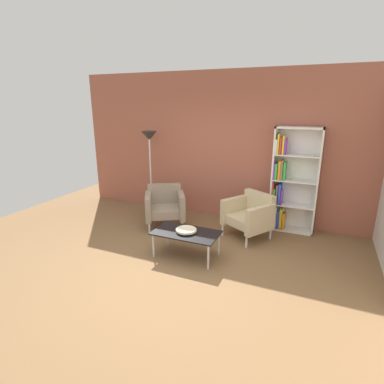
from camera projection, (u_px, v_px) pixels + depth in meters
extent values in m
plane|color=brown|center=(167.00, 271.00, 4.27)|extent=(8.32, 8.32, 0.00)
cube|color=#9E5642|center=(223.00, 147.00, 6.02)|extent=(6.40, 0.12, 2.90)
cube|color=silver|center=(273.00, 179.00, 5.56)|extent=(0.03, 0.30, 1.90)
cube|color=silver|center=(318.00, 183.00, 5.26)|extent=(0.03, 0.30, 1.90)
cube|color=silver|center=(300.00, 128.00, 5.15)|extent=(0.80, 0.30, 0.03)
cube|color=silver|center=(290.00, 229.00, 5.68)|extent=(0.80, 0.30, 0.03)
cube|color=silver|center=(295.00, 179.00, 5.54)|extent=(0.80, 0.02, 1.90)
cube|color=silver|center=(292.00, 205.00, 5.54)|extent=(0.76, 0.28, 0.02)
cube|color=silver|center=(295.00, 181.00, 5.41)|extent=(0.76, 0.28, 0.02)
cube|color=silver|center=(297.00, 155.00, 5.28)|extent=(0.76, 0.28, 0.02)
cube|color=red|center=(271.00, 215.00, 5.72)|extent=(0.03, 0.22, 0.41)
cube|color=red|center=(274.00, 217.00, 5.71)|extent=(0.03, 0.22, 0.37)
cube|color=white|center=(276.00, 216.00, 5.71)|extent=(0.04, 0.25, 0.39)
cube|color=blue|center=(278.00, 219.00, 5.66)|extent=(0.04, 0.18, 0.32)
cube|color=yellow|center=(281.00, 218.00, 5.64)|extent=(0.04, 0.18, 0.38)
cube|color=orange|center=(284.00, 220.00, 5.65)|extent=(0.04, 0.22, 0.28)
cube|color=red|center=(273.00, 192.00, 5.58)|extent=(0.03, 0.19, 0.40)
cube|color=green|center=(274.00, 196.00, 5.59)|extent=(0.03, 0.19, 0.28)
cube|color=olive|center=(277.00, 194.00, 5.58)|extent=(0.03, 0.25, 0.35)
cube|color=blue|center=(280.00, 194.00, 5.56)|extent=(0.04, 0.24, 0.38)
cube|color=purple|center=(282.00, 197.00, 5.53)|extent=(0.02, 0.17, 0.27)
cube|color=purple|center=(275.00, 170.00, 5.49)|extent=(0.02, 0.24, 0.30)
cube|color=green|center=(277.00, 171.00, 5.48)|extent=(0.04, 0.25, 0.29)
cube|color=orange|center=(280.00, 170.00, 5.45)|extent=(0.04, 0.24, 0.34)
cube|color=olive|center=(282.00, 170.00, 5.41)|extent=(0.04, 0.19, 0.36)
cube|color=green|center=(285.00, 171.00, 5.39)|extent=(0.04, 0.18, 0.33)
cube|color=white|center=(277.00, 147.00, 5.33)|extent=(0.03, 0.18, 0.26)
cube|color=yellow|center=(279.00, 144.00, 5.33)|extent=(0.03, 0.24, 0.35)
cube|color=red|center=(281.00, 146.00, 5.32)|extent=(0.03, 0.21, 0.30)
cube|color=yellow|center=(284.00, 145.00, 5.28)|extent=(0.04, 0.19, 0.32)
cube|color=purple|center=(286.00, 146.00, 5.28)|extent=(0.02, 0.20, 0.28)
cube|color=black|center=(186.00, 233.00, 4.61)|extent=(1.00, 0.56, 0.02)
cylinder|color=silver|center=(153.00, 245.00, 4.64)|extent=(0.03, 0.03, 0.38)
cylinder|color=silver|center=(208.00, 257.00, 4.29)|extent=(0.03, 0.03, 0.38)
cylinder|color=silver|center=(168.00, 234.00, 5.04)|extent=(0.03, 0.03, 0.38)
cylinder|color=silver|center=(219.00, 244.00, 4.69)|extent=(0.03, 0.03, 0.38)
cylinder|color=beige|center=(186.00, 231.00, 4.60)|extent=(0.13, 0.13, 0.02)
cylinder|color=beige|center=(186.00, 230.00, 4.60)|extent=(0.32, 0.32, 0.02)
torus|color=beige|center=(186.00, 230.00, 4.59)|extent=(0.32, 0.32, 0.02)
cube|color=#C6B289|center=(248.00, 220.00, 5.29)|extent=(0.85, 0.83, 0.16)
cube|color=#C6B289|center=(259.00, 203.00, 5.36)|extent=(0.61, 0.44, 0.38)
cube|color=#C6B289|center=(235.00, 209.00, 5.49)|extent=(0.41, 0.58, 0.46)
cube|color=#C6B289|center=(260.00, 220.00, 5.01)|extent=(0.41, 0.58, 0.46)
cylinder|color=silver|center=(223.00, 229.00, 5.42)|extent=(0.04, 0.04, 0.24)
cylinder|color=silver|center=(246.00, 241.00, 4.94)|extent=(0.04, 0.04, 0.24)
cylinder|color=silver|center=(246.00, 222.00, 5.73)|extent=(0.04, 0.04, 0.24)
cylinder|color=silver|center=(270.00, 233.00, 5.26)|extent=(0.04, 0.04, 0.24)
cube|color=gray|center=(165.00, 211.00, 5.74)|extent=(0.85, 0.82, 0.16)
cube|color=gray|center=(164.00, 193.00, 5.92)|extent=(0.61, 0.43, 0.38)
cube|color=gray|center=(148.00, 206.00, 5.66)|extent=(0.40, 0.59, 0.46)
cube|color=gray|center=(181.00, 205.00, 5.72)|extent=(0.40, 0.59, 0.46)
cylinder|color=silver|center=(149.00, 228.00, 5.47)|extent=(0.04, 0.04, 0.24)
cylinder|color=silver|center=(182.00, 226.00, 5.53)|extent=(0.04, 0.04, 0.24)
cylinder|color=silver|center=(150.00, 216.00, 6.02)|extent=(0.04, 0.04, 0.24)
cylinder|color=silver|center=(180.00, 215.00, 6.09)|extent=(0.04, 0.04, 0.24)
cylinder|color=silver|center=(152.00, 211.00, 6.63)|extent=(0.28, 0.28, 0.02)
cylinder|color=silver|center=(151.00, 174.00, 6.39)|extent=(0.03, 0.03, 1.65)
cone|color=#2D2D2D|center=(149.00, 136.00, 6.16)|extent=(0.32, 0.32, 0.18)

